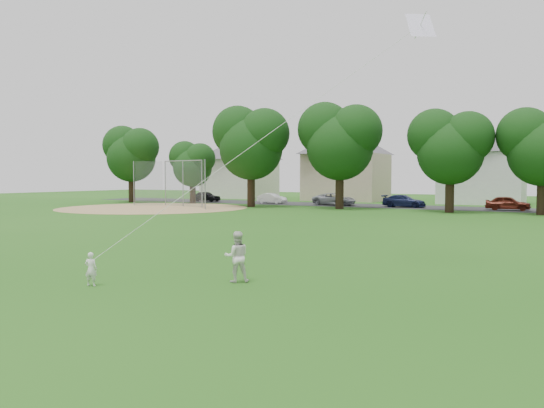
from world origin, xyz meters
The scene contains 10 objects.
ground centered at (0.00, 0.00, 0.00)m, with size 160.00×160.00×0.00m, color #1E5313.
street centered at (0.00, 42.00, 0.01)m, with size 90.00×7.00×0.01m, color #2D2D30.
dirt_infield centered at (-26.00, 28.00, 0.01)m, with size 18.00×18.00×0.02m, color #9E7F51.
toddler centered at (-2.40, -0.11, 0.47)m, with size 0.34×0.23×0.94m, color white.
older_boy centered at (0.79, 2.37, 0.73)m, with size 0.71×0.56×1.47m, color silver.
kite centered at (1.07, 3.82, 4.36)m, with size 4.09×4.50×12.81m.
baseball_backstop centered at (-25.26, 30.90, 2.30)m, with size 10.38×3.26×4.60m.
tree_row centered at (2.55, 35.87, 6.21)m, with size 81.24×9.43×10.36m.
parked_cars centered at (-1.96, 41.00, 0.63)m, with size 54.41×2.28×1.28m.
house_row centered at (-0.74, 52.00, 5.20)m, with size 76.38×13.43×10.52m.
Camera 1 is at (9.21, -10.16, 3.04)m, focal length 35.00 mm.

